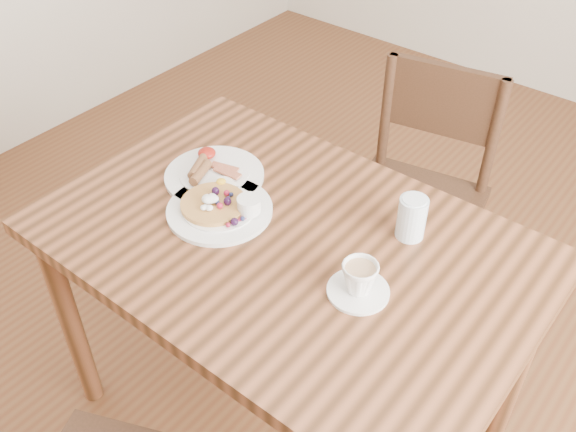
# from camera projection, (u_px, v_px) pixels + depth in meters

# --- Properties ---
(ground) EXTENTS (5.00, 5.00, 0.00)m
(ground) POSITION_uv_depth(u_px,v_px,m) (288.00, 412.00, 2.04)
(ground) COLOR #5C311A
(ground) RESTS_ON ground
(dining_table) EXTENTS (1.20, 0.80, 0.75)m
(dining_table) POSITION_uv_depth(u_px,v_px,m) (288.00, 267.00, 1.62)
(dining_table) COLOR brown
(dining_table) RESTS_ON ground
(chair_far) EXTENTS (0.49, 0.49, 0.88)m
(chair_far) POSITION_uv_depth(u_px,v_px,m) (418.00, 189.00, 2.12)
(chair_far) COLOR #3D2316
(chair_far) RESTS_ON ground
(pancake_plate) EXTENTS (0.27, 0.27, 0.06)m
(pancake_plate) POSITION_uv_depth(u_px,v_px,m) (221.00, 208.00, 1.62)
(pancake_plate) COLOR white
(pancake_plate) RESTS_ON dining_table
(breakfast_plate) EXTENTS (0.27, 0.27, 0.04)m
(breakfast_plate) POSITION_uv_depth(u_px,v_px,m) (213.00, 173.00, 1.74)
(breakfast_plate) COLOR white
(breakfast_plate) RESTS_ON dining_table
(teacup_saucer) EXTENTS (0.14, 0.14, 0.08)m
(teacup_saucer) POSITION_uv_depth(u_px,v_px,m) (359.00, 281.00, 1.40)
(teacup_saucer) COLOR white
(teacup_saucer) RESTS_ON dining_table
(water_glass) EXTENTS (0.07, 0.07, 0.11)m
(water_glass) POSITION_uv_depth(u_px,v_px,m) (412.00, 218.00, 1.53)
(water_glass) COLOR silver
(water_glass) RESTS_ON dining_table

